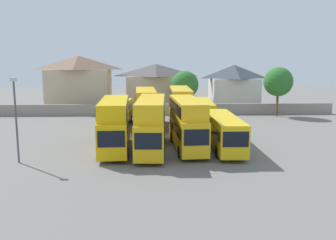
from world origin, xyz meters
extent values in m
plane|color=slate|center=(0.00, 18.00, 0.00)|extent=(140.00, 140.00, 0.00)
cube|color=gray|center=(0.00, 23.28, 0.90)|extent=(56.00, 0.50, 1.80)
cube|color=#E5B20B|center=(-5.31, 0.04, 1.89)|extent=(3.07, 10.57, 3.07)
cube|color=black|center=(-5.06, -5.21, 2.26)|extent=(2.26, 0.19, 1.38)
cube|color=black|center=(-5.31, 0.04, 2.26)|extent=(3.07, 9.74, 0.97)
cube|color=#E5B20B|center=(-5.32, 0.30, 4.19)|extent=(2.99, 10.05, 1.54)
cube|color=black|center=(-5.32, 0.30, 4.19)|extent=(3.06, 9.53, 1.08)
cylinder|color=black|center=(-3.98, -3.15, 0.55)|extent=(0.35, 1.11, 1.10)
cylinder|color=black|center=(-6.34, -3.26, 0.55)|extent=(0.35, 1.11, 1.10)
cylinder|color=black|center=(-4.28, 3.33, 0.55)|extent=(0.35, 1.11, 1.10)
cylinder|color=black|center=(-6.65, 3.22, 0.55)|extent=(0.35, 1.11, 1.10)
cube|color=#E9B212|center=(-1.76, -0.34, 1.87)|extent=(3.00, 11.46, 3.03)
cube|color=black|center=(-2.00, -6.03, 2.24)|extent=(2.23, 0.17, 1.36)
cube|color=black|center=(-1.76, -0.34, 2.24)|extent=(3.01, 10.55, 0.95)
cube|color=#E9B212|center=(-1.75, -0.05, 4.24)|extent=(2.93, 10.89, 1.70)
cube|color=black|center=(-1.75, -0.05, 4.24)|extent=(3.00, 10.32, 1.19)
cylinder|color=black|center=(-0.74, -3.90, 0.55)|extent=(0.35, 1.11, 1.10)
cylinder|color=black|center=(-3.08, -3.81, 0.55)|extent=(0.35, 1.11, 1.10)
cylinder|color=black|center=(-0.45, 3.14, 0.55)|extent=(0.35, 1.11, 1.10)
cylinder|color=black|center=(-2.78, 3.23, 0.55)|extent=(0.35, 1.11, 1.10)
cube|color=yellow|center=(1.77, 0.26, 1.90)|extent=(3.05, 10.43, 3.08)
cube|color=black|center=(2.07, -4.90, 2.27)|extent=(2.16, 0.20, 1.39)
cube|color=black|center=(1.77, 0.26, 2.27)|extent=(3.04, 9.61, 0.97)
cube|color=yellow|center=(1.76, 0.52, 4.19)|extent=(2.97, 9.91, 1.51)
cube|color=black|center=(1.76, 0.52, 4.19)|extent=(3.03, 9.40, 1.06)
cylinder|color=black|center=(3.08, -2.86, 0.55)|extent=(0.36, 1.12, 1.10)
cylinder|color=black|center=(0.83, -2.99, 0.55)|extent=(0.36, 1.12, 1.10)
cylinder|color=black|center=(2.72, 3.52, 0.55)|extent=(0.36, 1.12, 1.10)
cylinder|color=black|center=(0.46, 3.39, 0.55)|extent=(0.36, 1.12, 1.10)
cube|color=yellow|center=(5.40, 0.23, 1.82)|extent=(2.64, 11.09, 2.92)
cube|color=black|center=(5.32, -5.32, 2.17)|extent=(2.19, 0.11, 1.31)
cube|color=black|center=(5.40, 0.23, 2.17)|extent=(2.67, 10.21, 0.92)
cylinder|color=black|center=(6.50, -3.21, 0.55)|extent=(0.32, 1.10, 1.10)
cylinder|color=black|center=(4.21, -3.18, 0.55)|extent=(0.32, 1.10, 1.10)
cylinder|color=black|center=(6.59, 3.65, 0.55)|extent=(0.32, 1.10, 1.10)
cylinder|color=black|center=(4.30, 3.68, 0.55)|extent=(0.32, 1.10, 1.10)
cube|color=gold|center=(-6.17, 13.06, 1.81)|extent=(3.24, 11.22, 2.91)
cube|color=black|center=(-6.52, 7.51, 2.16)|extent=(2.25, 0.22, 1.31)
cube|color=black|center=(-6.17, 13.06, 2.16)|extent=(3.23, 10.34, 0.92)
cylinder|color=black|center=(-5.21, 9.56, 0.55)|extent=(0.37, 1.12, 1.10)
cylinder|color=black|center=(-7.56, 9.70, 0.55)|extent=(0.37, 1.12, 1.10)
cylinder|color=black|center=(-4.78, 16.42, 0.55)|extent=(0.37, 1.12, 1.10)
cylinder|color=black|center=(-7.13, 16.56, 0.55)|extent=(0.37, 1.12, 1.10)
cube|color=#EBB30D|center=(-2.53, 13.02, 1.87)|extent=(3.05, 11.03, 3.03)
cube|color=black|center=(-2.28, 7.55, 2.23)|extent=(2.25, 0.18, 1.36)
cube|color=black|center=(-2.53, 13.02, 2.23)|extent=(3.05, 10.16, 0.95)
cube|color=#EBB30D|center=(-2.54, 13.29, 4.16)|extent=(2.97, 10.48, 1.55)
cube|color=black|center=(-2.54, 13.29, 4.16)|extent=(3.04, 9.94, 1.08)
cylinder|color=black|center=(-1.20, 9.69, 0.55)|extent=(0.35, 1.11, 1.10)
cylinder|color=black|center=(-3.55, 9.59, 0.55)|extent=(0.35, 1.11, 1.10)
cylinder|color=black|center=(-1.51, 16.46, 0.55)|extent=(0.35, 1.11, 1.10)
cylinder|color=black|center=(-3.86, 16.35, 0.55)|extent=(0.35, 1.11, 1.10)
cube|color=yellow|center=(2.09, 13.04, 1.94)|extent=(2.75, 11.57, 3.17)
cube|color=black|center=(2.00, 7.25, 2.32)|extent=(2.26, 0.12, 1.43)
cube|color=black|center=(2.09, 13.04, 2.32)|extent=(2.78, 10.65, 1.00)
cube|color=yellow|center=(2.10, 13.32, 4.31)|extent=(2.69, 10.99, 1.56)
cube|color=black|center=(2.10, 13.32, 4.31)|extent=(2.77, 10.42, 1.09)
cylinder|color=black|center=(3.22, 9.44, 0.55)|extent=(0.32, 1.10, 1.10)
cylinder|color=black|center=(0.86, 9.48, 0.55)|extent=(0.32, 1.10, 1.10)
cylinder|color=black|center=(3.33, 16.59, 0.55)|extent=(0.32, 1.10, 1.10)
cylinder|color=black|center=(0.97, 16.63, 0.55)|extent=(0.32, 1.10, 1.10)
cube|color=yellow|center=(5.05, 13.50, 1.86)|extent=(2.90, 10.85, 3.00)
cube|color=black|center=(4.84, 8.10, 2.22)|extent=(2.18, 0.17, 1.35)
cube|color=black|center=(5.05, 13.50, 2.22)|extent=(2.90, 10.00, 0.95)
cylinder|color=black|center=(6.05, 10.12, 0.55)|extent=(0.34, 1.11, 1.10)
cylinder|color=black|center=(3.78, 10.21, 0.55)|extent=(0.34, 1.11, 1.10)
cylinder|color=black|center=(6.32, 16.79, 0.55)|extent=(0.34, 1.11, 1.10)
cylinder|color=black|center=(4.04, 16.88, 0.55)|extent=(0.34, 1.11, 1.10)
cube|color=#C6B293|center=(-14.70, 30.48, 3.59)|extent=(10.81, 6.97, 7.18)
pyramid|color=brown|center=(-14.70, 30.48, 8.39)|extent=(11.35, 7.31, 2.43)
cube|color=#C6B293|center=(-0.96, 31.36, 2.99)|extent=(10.41, 6.93, 5.98)
pyramid|color=#514C4C|center=(-0.96, 31.36, 7.07)|extent=(10.93, 7.28, 2.18)
cube|color=silver|center=(13.34, 31.08, 2.77)|extent=(8.44, 6.53, 5.54)
pyramid|color=#3D424C|center=(13.34, 31.08, 6.76)|extent=(8.86, 6.86, 2.43)
cylinder|color=brown|center=(18.11, 21.28, 1.93)|extent=(0.36, 0.36, 3.86)
sphere|color=#2D6B28|center=(18.11, 21.28, 5.46)|extent=(4.57, 4.57, 4.57)
cylinder|color=brown|center=(3.83, 25.78, 1.57)|extent=(0.54, 0.54, 3.15)
sphere|color=#2D6B28|center=(3.83, 25.78, 4.75)|extent=(4.58, 4.58, 4.58)
cylinder|color=#4C4C51|center=(-13.14, -4.00, 3.49)|extent=(0.16, 0.16, 6.98)
cube|color=beige|center=(-13.14, -4.00, 7.13)|extent=(0.50, 0.24, 0.30)
camera|label=1|loc=(-1.61, -34.37, 8.62)|focal=38.37mm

